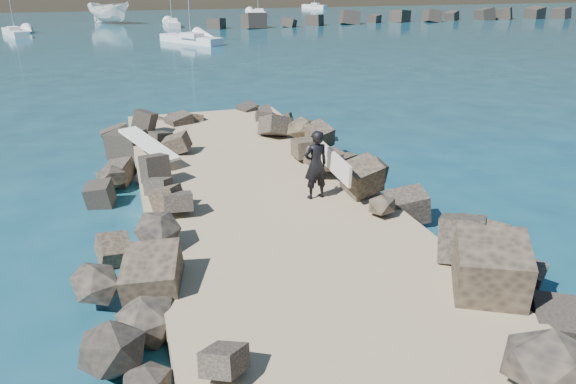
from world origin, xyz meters
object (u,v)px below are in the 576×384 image
at_px(surfer_with_board, 318,164).
at_px(sailboat_a, 15,33).
at_px(boat_imported, 109,12).
at_px(surfboard_resting, 149,148).

relative_size(surfer_with_board, sailboat_a, 0.29).
height_order(boat_imported, surfer_with_board, boat_imported).
bearing_deg(surfboard_resting, sailboat_a, 72.97).
distance_m(surfboard_resting, sailboat_a, 48.06).
bearing_deg(sailboat_a, surfboard_resting, -78.31).
relative_size(boat_imported, surfer_with_board, 3.13).
distance_m(surfboard_resting, surfer_with_board, 5.77).
distance_m(boat_imported, sailboat_a, 15.76).
relative_size(boat_imported, sailboat_a, 0.91).
bearing_deg(surfer_with_board, boat_imported, 93.80).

